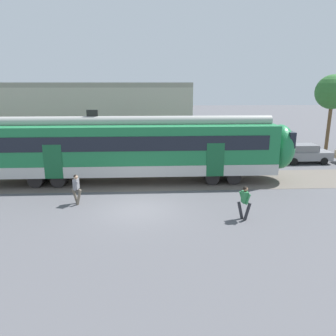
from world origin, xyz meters
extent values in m
plane|color=#515156|center=(0.00, 0.00, 0.00)|extent=(160.00, 160.00, 0.00)
cube|color=#B7B7B2|center=(-0.29, 5.04, 1.05)|extent=(18.00, 3.06, 0.70)
cube|color=#1E7542|center=(-0.29, 5.04, 2.60)|extent=(18.00, 3.00, 2.40)
cube|color=black|center=(-0.29, 3.52, 2.80)|extent=(16.56, 0.03, 0.90)
cube|color=#165731|center=(4.66, 3.52, 1.75)|extent=(1.10, 0.04, 2.10)
cube|color=#165731|center=(-5.24, 3.52, 1.75)|extent=(1.10, 0.04, 2.10)
cylinder|color=#9C9C97|center=(-0.29, 5.04, 3.98)|extent=(17.64, 0.70, 0.70)
cube|color=black|center=(-2.99, 5.04, 4.53)|extent=(0.70, 0.12, 0.40)
cylinder|color=black|center=(5.99, 5.04, 0.45)|extent=(0.90, 2.40, 0.90)
cylinder|color=black|center=(4.59, 5.04, 0.45)|extent=(0.90, 2.40, 0.90)
cylinder|color=black|center=(-5.17, 5.04, 0.45)|extent=(0.90, 2.40, 0.90)
cylinder|color=black|center=(-6.57, 5.04, 0.45)|extent=(0.90, 2.40, 0.90)
ellipsoid|color=#1E7542|center=(9.26, 5.04, 2.25)|extent=(1.80, 2.85, 2.95)
cube|color=black|center=(9.61, 5.04, 2.85)|extent=(0.40, 2.40, 1.00)
cylinder|color=#6B6051|center=(-3.22, 0.80, 0.43)|extent=(0.37, 0.21, 0.87)
cylinder|color=#6B6051|center=(-3.46, 1.03, 0.43)|extent=(0.37, 0.21, 0.87)
cube|color=gray|center=(-3.34, 0.92, 1.14)|extent=(0.30, 0.40, 0.56)
cylinder|color=gray|center=(-3.38, 1.15, 1.09)|extent=(0.26, 0.13, 0.52)
cylinder|color=gray|center=(-3.30, 0.69, 1.09)|extent=(0.26, 0.13, 0.52)
sphere|color=tan|center=(-3.32, 0.91, 1.53)|extent=(0.22, 0.22, 0.22)
sphere|color=black|center=(-3.34, 0.92, 1.56)|extent=(0.20, 0.20, 0.20)
cylinder|color=#28282D|center=(5.24, -1.67, 0.43)|extent=(0.37, 0.19, 0.87)
cylinder|color=#28282D|center=(4.94, -1.52, 0.43)|extent=(0.37, 0.19, 0.87)
cube|color=#2D7F47|center=(5.09, -1.59, 1.14)|extent=(0.28, 0.38, 0.56)
cylinder|color=#2D7F47|center=(4.99, -1.38, 1.09)|extent=(0.25, 0.12, 0.52)
cylinder|color=#2D7F47|center=(5.20, -1.81, 1.09)|extent=(0.25, 0.12, 0.52)
sphere|color=#9E7051|center=(5.11, -1.59, 1.53)|extent=(0.22, 0.22, 0.22)
sphere|color=black|center=(5.09, -1.59, 1.56)|extent=(0.20, 0.20, 0.20)
cube|color=gray|center=(13.27, 9.51, 0.64)|extent=(4.01, 1.66, 0.68)
cube|color=slate|center=(13.12, 9.51, 1.26)|extent=(1.91, 1.45, 0.56)
cube|color=black|center=(14.07, 9.51, 1.22)|extent=(0.13, 1.37, 0.48)
cylinder|color=black|center=(14.51, 10.29, 0.30)|extent=(0.60, 0.20, 0.60)
cylinder|color=black|center=(14.52, 8.74, 0.30)|extent=(0.60, 0.20, 0.60)
cylinder|color=black|center=(12.03, 10.28, 0.30)|extent=(0.60, 0.20, 0.60)
cylinder|color=black|center=(12.04, 8.72, 0.30)|extent=(0.60, 0.20, 0.60)
cube|color=#B2A899|center=(-6.71, 14.04, 3.00)|extent=(21.89, 5.00, 6.00)
cube|color=gray|center=(-6.71, 14.04, 6.20)|extent=(21.89, 5.00, 0.40)
cylinder|color=brown|center=(17.33, 13.73, 2.24)|extent=(0.32, 0.32, 4.48)
sphere|color=#2D662D|center=(17.33, 13.73, 5.57)|extent=(3.11, 3.11, 3.11)
camera|label=1|loc=(0.68, -16.02, 6.38)|focal=35.00mm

